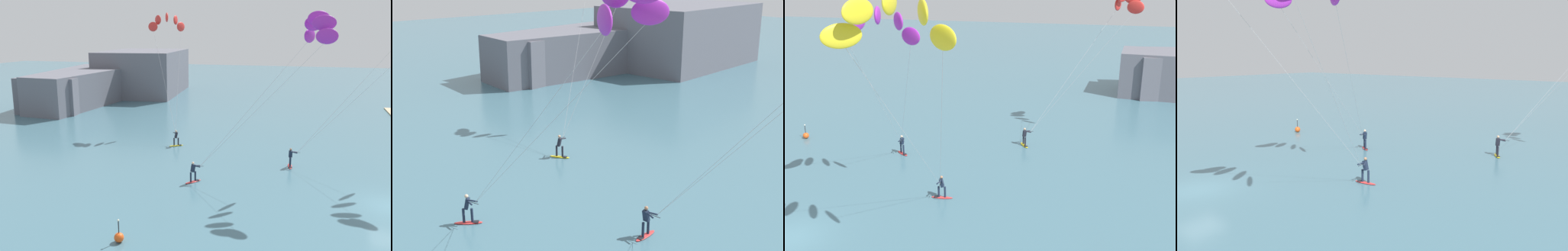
% 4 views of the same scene
% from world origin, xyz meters
% --- Properties ---
extents(kitesurfer_mid_water, '(6.17, 10.82, 13.11)m').
position_xyz_m(kitesurfer_mid_water, '(3.67, 5.90, 11.43)').
color(kitesurfer_mid_water, red).
rests_on(kitesurfer_mid_water, ground).
extents(kitesurfer_far_out, '(9.84, 6.53, 13.82)m').
position_xyz_m(kitesurfer_far_out, '(18.33, 22.32, 12.11)').
color(kitesurfer_far_out, yellow).
rests_on(kitesurfer_far_out, ground).
extents(marker_buoy, '(0.56, 0.56, 1.38)m').
position_xyz_m(marker_buoy, '(-9.35, 15.76, 0.30)').
color(marker_buoy, '#EA5119').
rests_on(marker_buoy, ground).
extents(distant_headland, '(37.85, 21.35, 8.13)m').
position_xyz_m(distant_headland, '(39.92, 39.65, 3.38)').
color(distant_headland, slate).
rests_on(distant_headland, ground).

